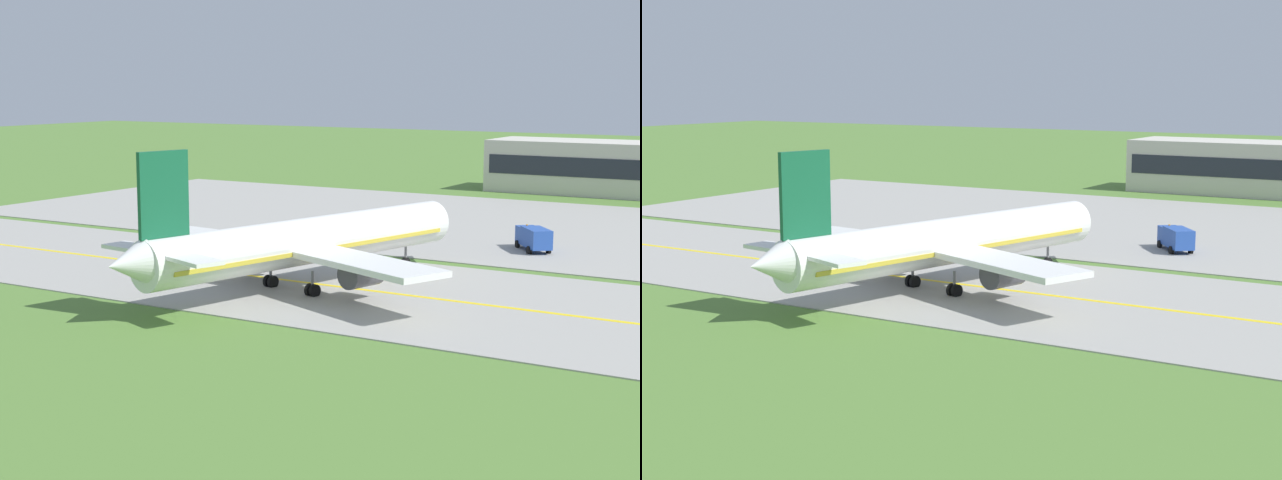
% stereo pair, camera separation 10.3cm
% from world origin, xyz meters
% --- Properties ---
extents(ground_plane, '(500.00, 500.00, 0.00)m').
position_xyz_m(ground_plane, '(0.00, 0.00, 0.00)').
color(ground_plane, '#517A33').
extents(taxiway_strip, '(240.00, 28.00, 0.10)m').
position_xyz_m(taxiway_strip, '(0.00, 0.00, 0.05)').
color(taxiway_strip, '#9E9B93').
rests_on(taxiway_strip, ground).
extents(apron_pad, '(140.00, 52.00, 0.10)m').
position_xyz_m(apron_pad, '(10.00, 42.00, 0.05)').
color(apron_pad, '#9E9B93').
rests_on(apron_pad, ground).
extents(taxiway_centreline, '(220.00, 0.60, 0.01)m').
position_xyz_m(taxiway_centreline, '(0.00, 0.00, 0.11)').
color(taxiway_centreline, yellow).
rests_on(taxiway_centreline, taxiway_strip).
extents(airplane_lead, '(32.06, 39.20, 12.70)m').
position_xyz_m(airplane_lead, '(6.84, -2.20, 4.13)').
color(airplane_lead, white).
rests_on(airplane_lead, ground).
extents(service_truck_baggage, '(5.35, 5.97, 2.60)m').
position_xyz_m(service_truck_baggage, '(17.36, 26.35, 1.53)').
color(service_truck_baggage, '#264CA5').
rests_on(service_truck_baggage, ground).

